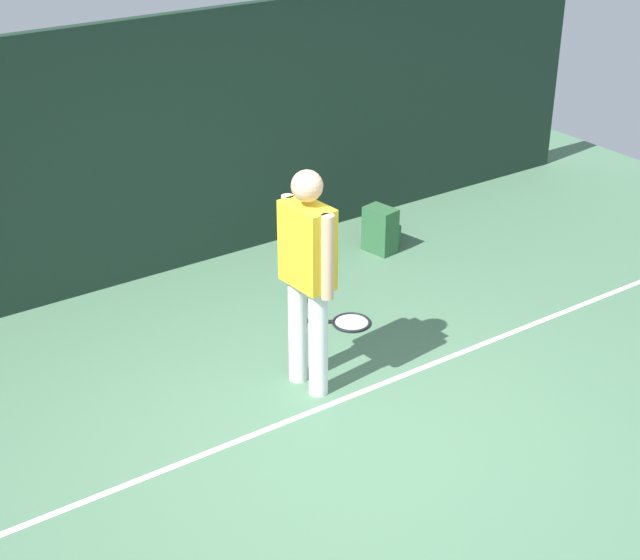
{
  "coord_description": "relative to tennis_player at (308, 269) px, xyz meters",
  "views": [
    {
      "loc": [
        -3.32,
        -4.41,
        4.0
      ],
      "look_at": [
        0.0,
        0.4,
        1.0
      ],
      "focal_mm": 54.6,
      "sensor_mm": 36.0,
      "label": 1
    }
  ],
  "objects": [
    {
      "name": "water_bottle",
      "position": [
        0.62,
        1.09,
        -0.83
      ],
      "size": [
        0.07,
        0.07,
        0.27
      ],
      "primitive_type": "cylinder",
      "color": "#268CD8",
      "rests_on": "ground"
    },
    {
      "name": "tennis_racket",
      "position": [
        0.79,
        0.58,
        -0.95
      ],
      "size": [
        0.59,
        0.52,
        0.03
      ],
      "rotation": [
        0.0,
        0.0,
        5.61
      ],
      "color": "black",
      "rests_on": "ground"
    },
    {
      "name": "court_line",
      "position": [
        -0.06,
        -0.3,
        -0.96
      ],
      "size": [
        9.0,
        0.05,
        0.0
      ],
      "primitive_type": "cube",
      "color": "white",
      "rests_on": "ground"
    },
    {
      "name": "tennis_player",
      "position": [
        0.0,
        0.0,
        0.0
      ],
      "size": [
        0.25,
        0.53,
        1.7
      ],
      "rotation": [
        0.0,
        0.0,
        1.65
      ],
      "color": "white",
      "rests_on": "ground"
    },
    {
      "name": "back_fence",
      "position": [
        -0.06,
        2.36,
        0.18
      ],
      "size": [
        10.0,
        0.1,
        2.3
      ],
      "primitive_type": "cube",
      "color": "#192D23",
      "rests_on": "ground"
    },
    {
      "name": "ground_plane",
      "position": [
        -0.06,
        -0.64,
        -0.97
      ],
      "size": [
        12.0,
        12.0,
        0.0
      ],
      "primitive_type": "plane",
      "color": "#4C7556"
    },
    {
      "name": "backpack",
      "position": [
        1.88,
        1.55,
        -0.76
      ],
      "size": [
        0.32,
        0.33,
        0.44
      ],
      "rotation": [
        0.0,
        0.0,
        1.77
      ],
      "color": "#2D6038",
      "rests_on": "ground"
    }
  ]
}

